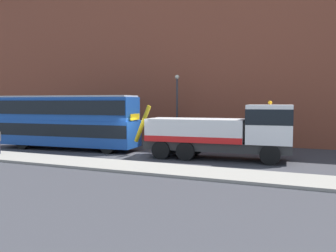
{
  "coord_description": "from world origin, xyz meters",
  "views": [
    {
      "loc": [
        11.13,
        -20.87,
        3.64
      ],
      "look_at": [
        1.96,
        0.56,
        2.0
      ],
      "focal_mm": 37.7,
      "sensor_mm": 36.0,
      "label": 1
    }
  ],
  "objects": [
    {
      "name": "ground_plane",
      "position": [
        0.0,
        0.0,
        0.0
      ],
      "size": [
        120.0,
        120.0,
        0.0
      ],
      "primitive_type": "plane",
      "color": "#38383D"
    },
    {
      "name": "near_kerb",
      "position": [
        0.0,
        -4.2,
        0.07
      ],
      "size": [
        60.0,
        2.8,
        0.15
      ],
      "primitive_type": "cube",
      "color": "gray",
      "rests_on": "ground_plane"
    },
    {
      "name": "building_facade",
      "position": [
        0.0,
        8.74,
        8.07
      ],
      "size": [
        60.0,
        1.5,
        16.0
      ],
      "color": "brown",
      "rests_on": "ground_plane"
    },
    {
      "name": "recovery_tow_truck",
      "position": [
        5.75,
        0.6,
        1.76
      ],
      "size": [
        10.22,
        3.34,
        3.67
      ],
      "rotation": [
        0.0,
        0.0,
        0.08
      ],
      "color": "#2D2D2D",
      "rests_on": "ground_plane"
    },
    {
      "name": "double_decker_bus",
      "position": [
        -6.26,
        0.56,
        2.23
      ],
      "size": [
        11.18,
        3.42,
        4.06
      ],
      "rotation": [
        0.0,
        0.0,
        0.08
      ],
      "color": "#19479E",
      "rests_on": "ground_plane"
    },
    {
      "name": "street_lamp",
      "position": [
        0.22,
        6.55,
        3.47
      ],
      "size": [
        0.36,
        0.36,
        5.83
      ],
      "color": "#38383D",
      "rests_on": "ground_plane"
    }
  ]
}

